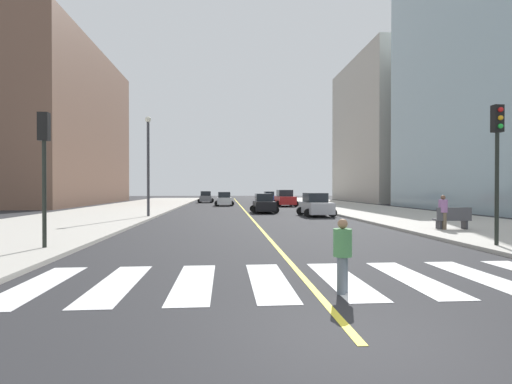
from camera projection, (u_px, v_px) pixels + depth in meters
name	position (u px, v px, depth m)	size (l,w,h in m)	color
ground_plane	(363.00, 346.00, 5.57)	(220.00, 220.00, 0.00)	#28282B
sidewalk_kerb_east	(435.00, 220.00, 26.47)	(10.00, 120.00, 0.15)	#B2ADA3
sidewalk_kerb_west	(62.00, 223.00, 24.55)	(10.00, 120.00, 0.15)	#B2ADA3
crosswalk_paint	(306.00, 280.00, 9.56)	(13.50, 4.00, 0.01)	silver
lane_divider_paint	(242.00, 207.00, 45.44)	(0.16, 80.00, 0.01)	yellow
parking_garage_concrete	(403.00, 131.00, 67.30)	(18.00, 24.00, 24.05)	#B2ADA3
low_rise_brick_west	(43.00, 127.00, 55.18)	(16.00, 32.00, 21.79)	brown
car_blue_nearest	(269.00, 197.00, 64.15)	(2.45, 3.86, 1.71)	#2D479E
car_black_second	(264.00, 204.00, 35.88)	(2.47, 3.93, 1.75)	black
car_white_third	(224.00, 199.00, 49.98)	(2.52, 3.99, 1.76)	silver
car_red_fourth	(285.00, 199.00, 48.80)	(2.92, 4.60, 2.03)	red
car_silver_fifth	(316.00, 205.00, 31.53)	(2.71, 4.24, 1.86)	#B7B7BC
car_gray_sixth	(206.00, 197.00, 60.96)	(2.53, 4.01, 1.78)	slate
traffic_light_near_corner	(497.00, 147.00, 14.40)	(0.36, 0.41, 5.17)	black
traffic_light_far_corner	(44.00, 153.00, 13.86)	(0.36, 0.41, 4.79)	black
park_bench	(453.00, 219.00, 20.06)	(1.82, 0.63, 1.12)	#47474C
pedestrian_crossing	(343.00, 252.00, 8.36)	(0.40, 0.40, 1.60)	slate
pedestrian_waiting_east	(443.00, 210.00, 19.98)	(0.43, 0.43, 1.75)	brown
street_lamp	(148.00, 157.00, 29.35)	(0.44, 0.44, 7.48)	#38383D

